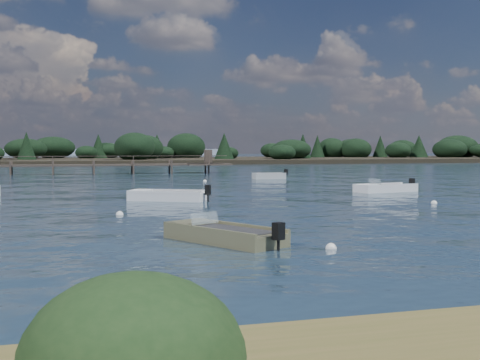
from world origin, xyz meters
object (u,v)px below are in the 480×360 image
object	(u,v)px
dinghy_mid_grey	(167,198)
dinghy_near_olive	(224,237)
dinghy_mid_white_b	(385,190)
tender_far_grey_b	(269,177)

from	to	relation	value
dinghy_mid_grey	dinghy_near_olive	bearing A→B (deg)	-92.40
dinghy_mid_grey	dinghy_near_olive	distance (m)	14.97
dinghy_mid_grey	dinghy_mid_white_b	size ratio (longest dim) A/B	0.96
dinghy_mid_grey	tender_far_grey_b	world-z (taller)	tender_far_grey_b
dinghy_near_olive	dinghy_mid_grey	bearing A→B (deg)	87.60
dinghy_mid_white_b	dinghy_near_olive	bearing A→B (deg)	-131.40
dinghy_mid_white_b	dinghy_mid_grey	bearing A→B (deg)	-170.16
dinghy_near_olive	tender_far_grey_b	xyz separation A→B (m)	(13.35, 35.24, 0.02)
dinghy_mid_grey	dinghy_near_olive	xyz separation A→B (m)	(-0.63, -14.96, -0.01)
dinghy_near_olive	tender_far_grey_b	distance (m)	37.68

